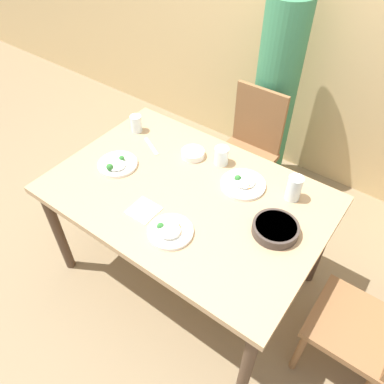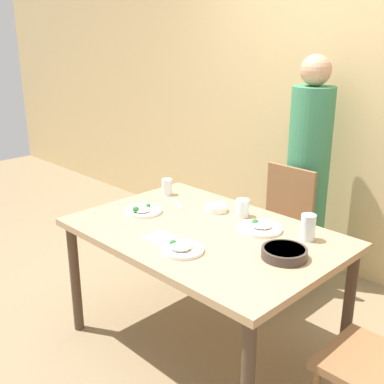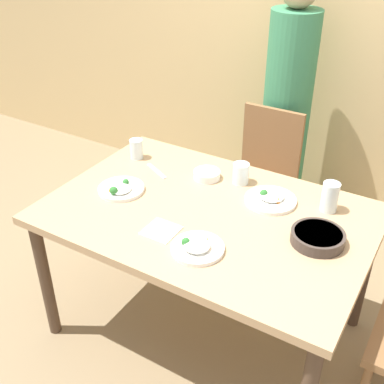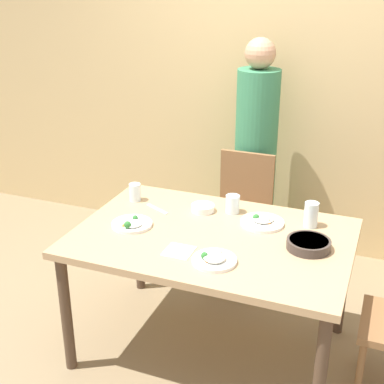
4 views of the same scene
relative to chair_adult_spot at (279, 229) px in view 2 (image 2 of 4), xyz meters
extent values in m
plane|color=#847051|center=(0.08, -0.84, -0.48)|extent=(10.00, 10.00, 0.00)
cube|color=tan|center=(0.08, 0.64, 0.87)|extent=(10.00, 0.06, 2.70)
cube|color=tan|center=(0.08, -0.84, 0.25)|extent=(1.47, 0.99, 0.04)
cylinder|color=#4C3828|center=(-0.59, -1.27, -0.13)|extent=(0.06, 0.06, 0.71)
cylinder|color=#4C3828|center=(-0.59, -0.40, -0.13)|extent=(0.06, 0.06, 0.71)
cylinder|color=#4C3828|center=(0.75, -0.40, -0.13)|extent=(0.06, 0.06, 0.71)
cube|color=brown|center=(0.00, -0.07, -0.07)|extent=(0.40, 0.40, 0.04)
cube|color=brown|center=(0.00, 0.11, 0.19)|extent=(0.38, 0.03, 0.47)
cylinder|color=brown|center=(-0.16, -0.24, -0.28)|extent=(0.04, 0.04, 0.40)
cylinder|color=brown|center=(0.17, -0.24, -0.28)|extent=(0.04, 0.04, 0.40)
cylinder|color=brown|center=(-0.16, 0.09, -0.28)|extent=(0.04, 0.04, 0.40)
cylinder|color=brown|center=(0.17, 0.09, -0.28)|extent=(0.04, 0.04, 0.40)
cube|color=brown|center=(1.08, -0.82, -0.07)|extent=(0.40, 0.40, 0.04)
cylinder|color=brown|center=(0.92, -0.66, -0.28)|extent=(0.04, 0.04, 0.40)
cylinder|color=#387F56|center=(0.00, 0.32, 0.23)|extent=(0.30, 0.30, 1.43)
sphere|color=tan|center=(0.00, 0.32, 1.06)|extent=(0.21, 0.21, 0.21)
cylinder|color=#3D332D|center=(0.58, -0.80, 0.29)|extent=(0.22, 0.22, 0.05)
cylinder|color=#BC5123|center=(0.58, -0.80, 0.31)|extent=(0.20, 0.20, 0.01)
cylinder|color=white|center=(0.29, -0.62, 0.28)|extent=(0.24, 0.24, 0.02)
ellipsoid|color=white|center=(0.30, -0.61, 0.30)|extent=(0.12, 0.12, 0.02)
cone|color=orange|center=(0.34, -0.63, 0.30)|extent=(0.02, 0.02, 0.03)
sphere|color=#2D702D|center=(0.26, -0.62, 0.30)|extent=(0.04, 0.04, 0.04)
cylinder|color=white|center=(-0.37, -0.90, 0.28)|extent=(0.23, 0.23, 0.02)
ellipsoid|color=white|center=(-0.35, -0.92, 0.29)|extent=(0.10, 0.10, 0.02)
sphere|color=#2D702D|center=(-0.37, -0.86, 0.30)|extent=(0.03, 0.03, 0.03)
cone|color=orange|center=(-0.39, -0.95, 0.29)|extent=(0.02, 0.02, 0.02)
sphere|color=#2D702D|center=(-0.36, -0.96, 0.30)|extent=(0.04, 0.04, 0.04)
cylinder|color=white|center=(0.18, -1.10, 0.28)|extent=(0.22, 0.22, 0.02)
ellipsoid|color=white|center=(0.19, -1.12, 0.30)|extent=(0.11, 0.11, 0.03)
sphere|color=#2D702D|center=(0.14, -1.12, 0.30)|extent=(0.04, 0.04, 0.04)
cone|color=orange|center=(0.21, -1.06, 0.30)|extent=(0.02, 0.02, 0.03)
cone|color=orange|center=(0.23, -1.10, 0.30)|extent=(0.02, 0.02, 0.03)
cone|color=orange|center=(0.16, -1.14, 0.30)|extent=(0.02, 0.02, 0.02)
cylinder|color=white|center=(-0.07, -0.57, 0.29)|extent=(0.14, 0.14, 0.04)
cylinder|color=white|center=(-0.07, -0.57, 0.30)|extent=(0.12, 0.12, 0.01)
cylinder|color=silver|center=(0.55, -0.54, 0.34)|extent=(0.08, 0.08, 0.14)
cylinder|color=silver|center=(0.09, -0.53, 0.32)|extent=(0.08, 0.08, 0.11)
cylinder|color=silver|center=(-0.51, -0.58, 0.32)|extent=(0.07, 0.07, 0.11)
cube|color=white|center=(-0.02, -1.07, 0.27)|extent=(0.14, 0.14, 0.01)
cube|color=silver|center=(-0.33, -0.65, 0.27)|extent=(0.17, 0.10, 0.01)
camera|label=1|loc=(0.94, -1.96, 1.67)|focal=35.00mm
camera|label=2|loc=(1.76, -2.60, 1.32)|focal=45.00mm
camera|label=3|loc=(0.96, -2.44, 1.50)|focal=45.00mm
camera|label=4|loc=(0.91, -3.25, 1.59)|focal=50.00mm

